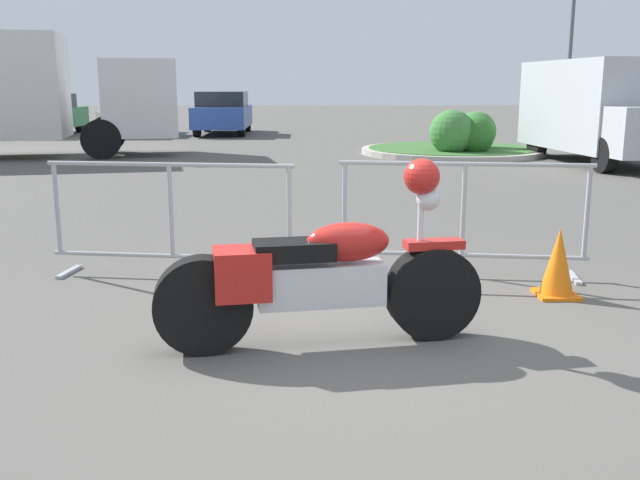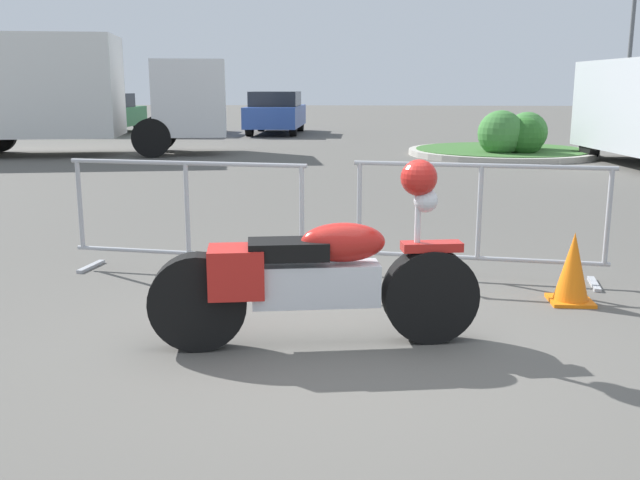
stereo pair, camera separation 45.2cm
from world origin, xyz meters
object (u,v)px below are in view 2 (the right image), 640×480
(parked_car_green, at_px, (106,113))
(traffic_cone, at_px, (573,269))
(crowd_barrier_far, at_px, (479,220))
(parked_car_silver, at_px, (189,115))
(crowd_barrier_near, at_px, (187,216))
(parked_car_blue, at_px, (276,112))
(street_lamp, at_px, (633,15))
(motorcycle, at_px, (316,276))
(pedestrian, at_px, (633,114))
(box_truck, at_px, (53,90))

(parked_car_green, relative_size, traffic_cone, 7.29)
(crowd_barrier_far, xyz_separation_m, parked_car_silver, (-7.67, 19.48, 0.13))
(crowd_barrier_near, height_order, parked_car_blue, parked_car_blue)
(parked_car_green, bearing_deg, street_lamp, -104.86)
(parked_car_green, height_order, street_lamp, street_lamp)
(motorcycle, height_order, pedestrian, pedestrian)
(parked_car_green, height_order, traffic_cone, parked_car_green)
(parked_car_silver, xyz_separation_m, street_lamp, (14.03, -4.19, 3.03))
(parked_car_silver, bearing_deg, motorcycle, -164.19)
(crowd_barrier_far, height_order, box_truck, box_truck)
(parked_car_green, xyz_separation_m, parked_car_silver, (3.13, -0.12, -0.05))
(motorcycle, xyz_separation_m, pedestrian, (8.10, 17.54, 0.44))
(street_lamp, bearing_deg, parked_car_blue, 156.84)
(crowd_barrier_near, distance_m, box_truck, 13.07)
(parked_car_silver, distance_m, street_lamp, 14.95)
(crowd_barrier_near, xyz_separation_m, pedestrian, (9.44, 15.75, 0.36))
(traffic_cone, bearing_deg, motorcycle, -151.01)
(box_truck, relative_size, parked_car_silver, 2.00)
(crowd_barrier_far, bearing_deg, box_truck, 128.46)
(parked_car_silver, bearing_deg, pedestrian, -105.25)
(pedestrian, bearing_deg, crowd_barrier_far, -126.71)
(parked_car_silver, xyz_separation_m, parked_car_blue, (3.14, 0.47, 0.09))
(crowd_barrier_near, bearing_deg, pedestrian, 59.05)
(parked_car_blue, height_order, pedestrian, pedestrian)
(motorcycle, distance_m, street_lamp, 19.01)
(motorcycle, bearing_deg, traffic_cone, 19.42)
(parked_car_green, relative_size, street_lamp, 0.76)
(parked_car_silver, xyz_separation_m, pedestrian, (14.43, -3.73, 0.24))
(motorcycle, bearing_deg, crowd_barrier_near, 117.32)
(pedestrian, bearing_deg, traffic_cone, -123.82)
(crowd_barrier_far, distance_m, box_truck, 14.56)
(crowd_barrier_near, xyz_separation_m, box_truck, (-6.34, 11.37, 1.08))
(pedestrian, relative_size, street_lamp, 0.30)
(crowd_barrier_near, relative_size, pedestrian, 1.35)
(parked_car_silver, bearing_deg, street_lamp, -107.39)
(parked_car_green, distance_m, traffic_cone, 23.30)
(crowd_barrier_near, relative_size, box_truck, 0.29)
(crowd_barrier_near, distance_m, traffic_cone, 3.44)
(street_lamp, bearing_deg, motorcycle, -114.28)
(crowd_barrier_near, xyz_separation_m, street_lamp, (9.05, 15.29, 3.16))
(motorcycle, height_order, crowd_barrier_far, motorcycle)
(parked_car_silver, bearing_deg, traffic_cone, -158.27)
(parked_car_green, bearing_deg, pedestrian, -103.12)
(parked_car_green, xyz_separation_m, street_lamp, (17.17, -4.31, 2.98))
(crowd_barrier_far, height_order, traffic_cone, crowd_barrier_far)
(motorcycle, relative_size, parked_car_green, 0.52)
(motorcycle, xyz_separation_m, crowd_barrier_far, (1.34, 1.79, 0.07))
(street_lamp, bearing_deg, pedestrian, 49.49)
(crowd_barrier_far, distance_m, traffic_cone, 0.99)
(parked_car_silver, distance_m, parked_car_blue, 3.17)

